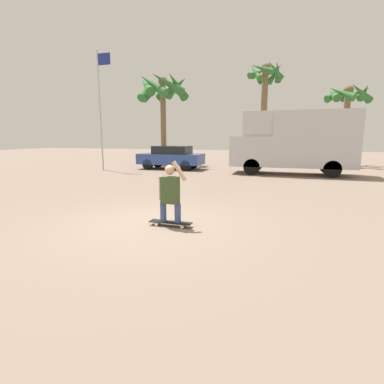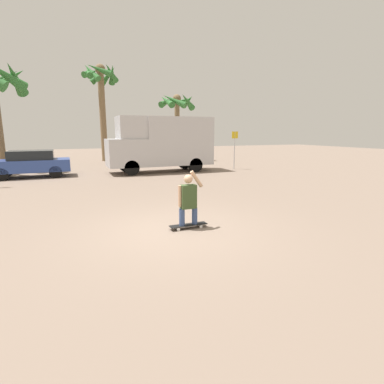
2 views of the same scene
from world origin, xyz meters
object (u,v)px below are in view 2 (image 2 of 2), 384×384
Objects in this scene: person_skateboarder at (188,198)px; palm_tree_near_van at (177,107)px; parked_car_blue at (31,163)px; skateboard at (188,225)px; palm_tree_center_background at (101,86)px; camper_van at (162,143)px; street_sign at (235,145)px.

palm_tree_near_van is (6.09, 17.34, 3.66)m from person_skateboarder.
person_skateboarder reaches higher than parked_car_blue.
palm_tree_near_van reaches higher than skateboard.
camper_van is at bearing -74.79° from palm_tree_center_background.
skateboard is 0.72m from person_skateboarder.
person_skateboarder is at bearing 180.00° from skateboard.
person_skateboarder is 12.23m from parked_car_blue.
person_skateboarder is 0.22× the size of camper_van.
street_sign is at bearing -52.68° from palm_tree_center_background.
street_sign is (11.93, -1.11, 0.80)m from parked_car_blue.
person_skateboarder is at bearing -104.08° from camper_van.
palm_tree_near_van is 0.71× the size of palm_tree_center_background.
palm_tree_center_background is 12.53m from street_sign.
palm_tree_center_background is at bearing 88.98° from person_skateboarder.
parked_car_blue is (-4.50, 11.38, 0.68)m from skateboard.
street_sign is at bearing 54.11° from skateboard.
skateboard is 0.40× the size of street_sign.
person_skateboarder is at bearing -109.35° from palm_tree_near_van.
palm_tree_near_van is (6.09, 17.34, 4.37)m from skateboard.
street_sign is (4.71, -0.58, -0.21)m from camper_van.
skateboard is 12.25m from parked_car_blue.
parked_car_blue is 1.63× the size of street_sign.
parked_car_blue is (-4.50, 11.38, -0.03)m from person_skateboarder.
parked_car_blue is (-7.22, 0.53, -1.01)m from camper_van.
street_sign is (7.43, 10.27, 1.48)m from skateboard.
camper_van is 0.81× the size of palm_tree_center_background.
camper_van is 2.58× the size of street_sign.
street_sign is at bearing -5.31° from parked_car_blue.
parked_car_blue is at bearing 111.57° from person_skateboarder.
parked_car_blue is 0.51× the size of palm_tree_center_background.
camper_van is 7.31m from parked_car_blue.
camper_van is 1.13× the size of palm_tree_near_van.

